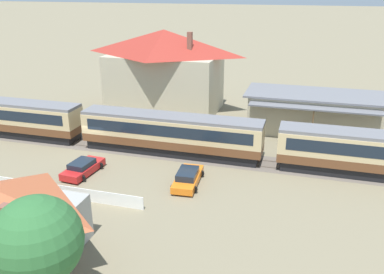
# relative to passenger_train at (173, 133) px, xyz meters

# --- Properties ---
(ground_plane) EXTENTS (600.00, 600.00, 0.00)m
(ground_plane) POSITION_rel_passenger_train_xyz_m (-8.00, -0.94, -2.19)
(ground_plane) COLOR #7A7056
(passenger_train) EXTENTS (56.64, 2.86, 3.94)m
(passenger_train) POSITION_rel_passenger_train_xyz_m (0.00, 0.00, 0.00)
(passenger_train) COLOR brown
(passenger_train) RESTS_ON ground_plane
(railway_track) EXTENTS (95.48, 3.60, 0.04)m
(railway_track) POSITION_rel_passenger_train_xyz_m (3.23, 0.00, -2.18)
(railway_track) COLOR #665B51
(railway_track) RESTS_ON ground_plane
(station_building) EXTENTS (14.91, 7.94, 4.45)m
(station_building) POSITION_rel_passenger_train_xyz_m (12.96, 10.36, 0.07)
(station_building) COLOR #BCB293
(station_building) RESTS_ON ground_plane
(station_house_red_roof) EXTENTS (14.98, 9.15, 10.38)m
(station_house_red_roof) POSITION_rel_passenger_train_xyz_m (-5.79, 13.93, 3.18)
(station_house_red_roof) COLOR #BCB293
(station_house_red_roof) RESTS_ON ground_plane
(picket_fence_front) EXTENTS (25.13, 0.06, 1.05)m
(picket_fence_front) POSITION_rel_passenger_train_xyz_m (-11.30, -10.79, -1.66)
(picket_fence_front) COLOR white
(picket_fence_front) RESTS_ON ground_plane
(parked_car_orange) EXTENTS (2.42, 4.86, 1.27)m
(parked_car_orange) POSITION_rel_passenger_train_xyz_m (3.21, -5.86, -1.59)
(parked_car_orange) COLOR orange
(parked_car_orange) RESTS_ON ground_plane
(parked_car_red) EXTENTS (2.46, 4.51, 1.24)m
(parked_car_red) POSITION_rel_passenger_train_xyz_m (-6.21, -6.57, -1.60)
(parked_car_red) COLOR red
(parked_car_red) RESTS_ON ground_plane
(yard_tree_0) EXTENTS (4.32, 4.32, 6.80)m
(yard_tree_0) POSITION_rel_passenger_train_xyz_m (0.72, -21.82, 2.45)
(yard_tree_0) COLOR #4C3823
(yard_tree_0) RESTS_ON ground_plane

